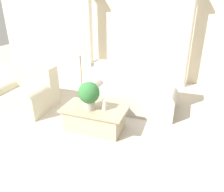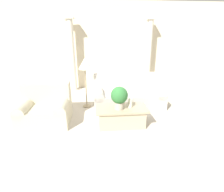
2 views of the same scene
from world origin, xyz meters
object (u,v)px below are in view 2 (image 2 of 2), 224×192
Objects in this scene: potted_plant at (119,96)px; loveseat at (46,107)px; sofa_long at (128,94)px; coffee_table at (121,116)px; floor_lamp at (85,66)px.

loveseat is at bearing 166.22° from potted_plant.
loveseat is (-2.20, -0.85, 0.01)m from sofa_long.
sofa_long is 1.41m from potted_plant.
sofa_long is 3.90× the size of potted_plant.
loveseat is at bearing -158.86° from sofa_long.
floor_lamp reaches higher than coffee_table.
loveseat is 0.96× the size of coffee_table.
floor_lamp is at bearing -178.51° from sofa_long.
loveseat is 1.51m from floor_lamp.
coffee_table is at bearing 41.77° from potted_plant.
sofa_long and loveseat have the same top height.
sofa_long reaches higher than coffee_table.
potted_plant reaches higher than sofa_long.
coffee_table is 2.29× the size of potted_plant.
coffee_table is 1.77m from floor_lamp.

